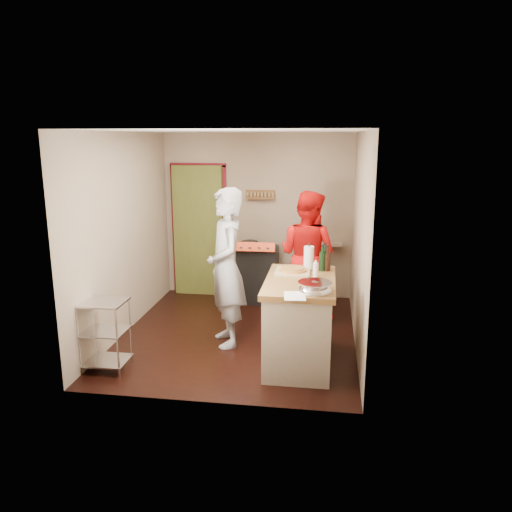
# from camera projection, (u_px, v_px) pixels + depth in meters

# --- Properties ---
(floor) EXTENTS (3.50, 3.50, 0.00)m
(floor) POSITION_uv_depth(u_px,v_px,m) (239.00, 334.00, 6.57)
(floor) COLOR black
(floor) RESTS_ON ground
(back_wall) EXTENTS (3.00, 0.44, 2.60)m
(back_wall) POSITION_uv_depth(u_px,v_px,m) (219.00, 225.00, 8.11)
(back_wall) COLOR gray
(back_wall) RESTS_ON ground
(left_wall) EXTENTS (0.04, 3.50, 2.60)m
(left_wall) POSITION_uv_depth(u_px,v_px,m) (124.00, 234.00, 6.48)
(left_wall) COLOR gray
(left_wall) RESTS_ON ground
(right_wall) EXTENTS (0.04, 3.50, 2.60)m
(right_wall) POSITION_uv_depth(u_px,v_px,m) (359.00, 241.00, 6.06)
(right_wall) COLOR gray
(right_wall) RESTS_ON ground
(ceiling) EXTENTS (3.00, 3.50, 0.02)m
(ceiling) POSITION_uv_depth(u_px,v_px,m) (237.00, 130.00, 5.96)
(ceiling) COLOR white
(ceiling) RESTS_ON back_wall
(stove) EXTENTS (0.60, 0.63, 1.00)m
(stove) POSITION_uv_depth(u_px,v_px,m) (258.00, 273.00, 7.83)
(stove) COLOR black
(stove) RESTS_ON ground
(wire_shelving) EXTENTS (0.48, 0.40, 0.80)m
(wire_shelving) POSITION_uv_depth(u_px,v_px,m) (105.00, 332.00, 5.49)
(wire_shelving) COLOR silver
(wire_shelving) RESTS_ON ground
(island) EXTENTS (0.77, 1.42, 1.30)m
(island) POSITION_uv_depth(u_px,v_px,m) (300.00, 319.00, 5.65)
(island) COLOR beige
(island) RESTS_ON ground
(person_stripe) EXTENTS (0.71, 0.84, 1.95)m
(person_stripe) POSITION_uv_depth(u_px,v_px,m) (226.00, 268.00, 6.07)
(person_stripe) COLOR silver
(person_stripe) RESTS_ON ground
(person_red) EXTENTS (1.11, 1.03, 1.82)m
(person_red) POSITION_uv_depth(u_px,v_px,m) (307.00, 255.00, 7.03)
(person_red) COLOR red
(person_red) RESTS_ON ground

